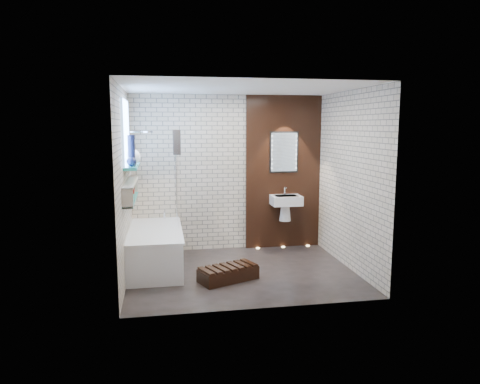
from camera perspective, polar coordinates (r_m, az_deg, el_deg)
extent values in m
plane|color=black|center=(6.54, 0.23, -10.21)|extent=(3.20, 3.20, 0.00)
cube|color=#BCAE95|center=(7.52, -1.53, 2.40)|extent=(3.20, 0.04, 2.60)
cube|color=#BCAE95|center=(4.98, 2.90, -0.71)|extent=(3.20, 0.04, 2.60)
cube|color=#BCAE95|center=(6.17, -14.55, 0.79)|extent=(0.04, 2.60, 2.60)
cube|color=#BCAE95|center=(6.72, 13.80, 1.43)|extent=(0.04, 2.60, 2.60)
plane|color=white|center=(6.21, 0.25, 13.14)|extent=(3.20, 3.20, 0.00)
cube|color=black|center=(7.69, 5.53, 2.50)|extent=(1.30, 0.06, 2.60)
cube|color=#7FADE0|center=(6.46, -14.41, 7.37)|extent=(0.03, 1.00, 0.90)
cube|color=teal|center=(6.48, -13.60, 3.24)|extent=(0.18, 1.00, 0.04)
cube|color=teal|center=(6.34, -13.75, -0.94)|extent=(0.14, 1.30, 0.03)
cube|color=#B2A899|center=(6.31, -13.82, 1.13)|extent=(0.14, 1.30, 0.03)
cube|color=#B2A899|center=(5.70, -14.19, -0.82)|extent=(0.14, 0.03, 0.26)
cube|color=#B2A899|center=(6.95, -13.46, 0.84)|extent=(0.14, 0.03, 0.26)
cube|color=white|center=(6.79, -10.76, -7.22)|extent=(0.75, 1.70, 0.55)
cube|color=white|center=(6.72, -10.83, -4.83)|extent=(0.79, 1.74, 0.03)
cylinder|color=silver|center=(7.42, -9.62, -2.96)|extent=(0.04, 0.04, 0.12)
cube|color=white|center=(7.04, -8.06, 1.74)|extent=(0.01, 0.78, 1.40)
cube|color=black|center=(6.77, -8.09, 6.32)|extent=(0.11, 0.28, 0.37)
cylinder|color=silver|center=(7.05, -11.72, 7.53)|extent=(0.18, 0.18, 0.02)
cube|color=white|center=(7.55, 5.91, -1.07)|extent=(0.50, 0.36, 0.16)
cone|color=white|center=(7.63, 5.78, -2.63)|extent=(0.20, 0.20, 0.28)
cylinder|color=silver|center=(7.62, 5.72, 0.17)|extent=(0.03, 0.03, 0.14)
cube|color=black|center=(7.63, 5.64, 5.09)|extent=(0.50, 0.02, 0.70)
cube|color=silver|center=(7.62, 5.66, 5.08)|extent=(0.45, 0.01, 0.65)
cube|color=black|center=(6.19, -1.52, -10.44)|extent=(0.87, 0.63, 0.18)
cylinder|color=maroon|center=(5.82, -14.10, -0.90)|extent=(0.06, 0.06, 0.15)
cylinder|color=#A74619|center=(6.11, -13.90, -0.66)|extent=(0.05, 0.05, 0.10)
cylinder|color=maroon|center=(6.76, -13.54, 0.34)|extent=(0.05, 0.05, 0.13)
cylinder|color=maroon|center=(6.10, -13.91, -0.39)|extent=(0.06, 0.06, 0.16)
cylinder|color=#121833|center=(6.26, -13.69, 5.16)|extent=(0.10, 0.10, 0.42)
sphere|color=white|center=(6.48, -13.54, 4.39)|extent=(0.22, 0.22, 0.22)
sphere|color=#121833|center=(6.20, -13.69, 3.80)|extent=(0.13, 0.13, 0.13)
cylinder|color=#FFD899|center=(7.76, 2.31, -7.16)|extent=(0.06, 0.06, 0.01)
cylinder|color=#FFD899|center=(7.86, 5.54, -6.98)|extent=(0.06, 0.06, 0.01)
cylinder|color=#FFD899|center=(7.99, 8.67, -6.79)|extent=(0.06, 0.06, 0.01)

